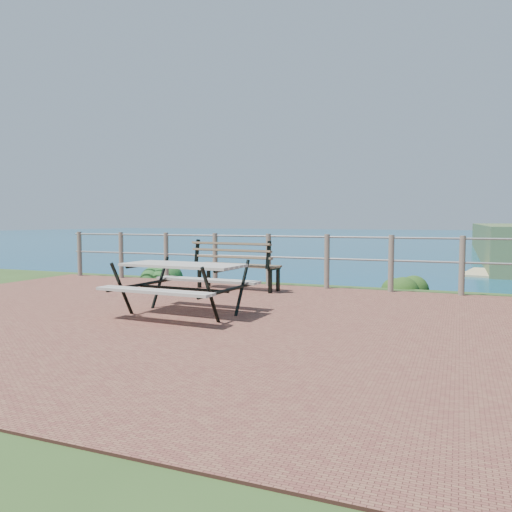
% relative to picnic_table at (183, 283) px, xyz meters
% --- Properties ---
extents(ground, '(10.00, 7.00, 0.12)m').
position_rel_picnic_table_xyz_m(ground, '(-0.03, -0.09, -0.44)').
color(ground, brown).
rests_on(ground, ground).
extents(ocean, '(1200.00, 1200.00, 0.00)m').
position_rel_picnic_table_xyz_m(ocean, '(-0.03, 199.91, -0.44)').
color(ocean, '#135B76').
rests_on(ocean, ground).
extents(safety_railing, '(9.40, 0.10, 1.00)m').
position_rel_picnic_table_xyz_m(safety_railing, '(-0.03, 3.26, 0.14)').
color(safety_railing, '#6B5B4C').
rests_on(safety_railing, ground).
extents(picnic_table, '(1.64, 1.39, 0.68)m').
position_rel_picnic_table_xyz_m(picnic_table, '(0.00, 0.00, 0.00)').
color(picnic_table, '#9D968C').
rests_on(picnic_table, ground).
extents(park_bench, '(1.64, 0.59, 0.91)m').
position_rel_picnic_table_xyz_m(park_bench, '(-0.34, 2.52, 0.16)').
color(park_bench, brown).
rests_on(park_bench, ground).
extents(shrub_lip_west, '(0.67, 0.67, 0.38)m').
position_rel_picnic_table_xyz_m(shrub_lip_west, '(-2.75, 3.86, -0.44)').
color(shrub_lip_west, '#215922').
rests_on(shrub_lip_west, ground).
extents(shrub_lip_east, '(0.81, 0.81, 0.56)m').
position_rel_picnic_table_xyz_m(shrub_lip_east, '(2.38, 4.13, -0.44)').
color(shrub_lip_east, '#1E4013').
rests_on(shrub_lip_east, ground).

